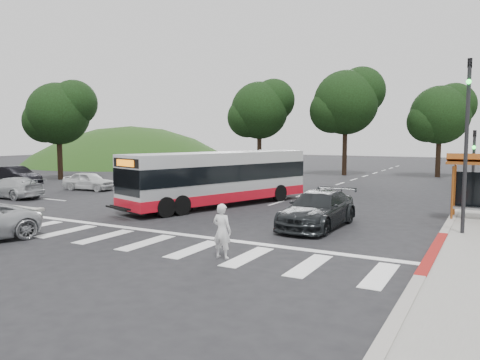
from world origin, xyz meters
The scene contains 17 objects.
ground centered at (0.00, 0.00, 0.00)m, with size 140.00×140.00×0.00m, color black.
curb_east centered at (9.00, 8.00, 0.07)m, with size 0.30×40.00×0.15m, color #9E9991.
curb_east_red centered at (9.00, -2.00, 0.08)m, with size 0.32×6.00×0.15m, color maroon.
hillside_nw centered at (-32.00, 30.00, 0.00)m, with size 44.00×44.00×10.00m, color #163912.
crosswalk_ladder centered at (0.00, -5.00, 0.01)m, with size 18.00×2.60×0.01m, color silver.
traffic_signal_ne_tall centered at (9.60, 1.49, 3.88)m, with size 0.18×0.37×6.50m.
traffic_signal_ne_short centered at (9.60, 8.49, 2.48)m, with size 0.18×0.37×4.00m.
tree_north_a centered at (-1.92, 26.07, 6.92)m, with size 6.60×6.15×10.17m.
tree_north_b centered at (6.07, 28.06, 5.66)m, with size 5.72×5.33×8.43m.
tree_north_c centered at (-9.92, 24.06, 6.29)m, with size 6.16×5.74×9.30m.
tree_west_a centered at (-21.93, 10.06, 5.66)m, with size 5.72×5.33×8.43m.
transit_bus centered at (-2.30, 3.70, 1.42)m, with size 2.39×11.03×2.85m, color silver, non-canonical shape.
pedestrian centered at (3.38, -5.50, 0.84)m, with size 0.61×0.40×1.68m, color white.
dark_sedan centered at (4.29, 0.57, 0.73)m, with size 2.05×5.05×1.47m, color black.
west_car_white centered at (-13.85, 5.50, 0.63)m, with size 1.49×3.71×1.26m, color silver.
west_car_black centered at (-20.65, 4.76, 0.73)m, with size 1.55×4.46×1.47m, color black.
west_car_silver centered at (-14.79, 0.30, 0.63)m, with size 1.76×4.32×1.25m, color #B7BABC.
Camera 1 is at (10.58, -17.48, 3.72)m, focal length 35.00 mm.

